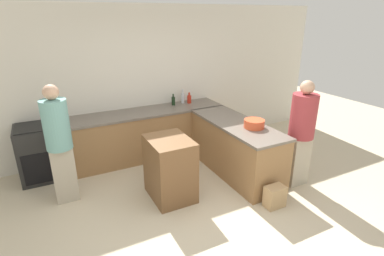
# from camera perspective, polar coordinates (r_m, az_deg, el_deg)

# --- Properties ---
(ground_plane) EXTENTS (14.00, 14.00, 0.00)m
(ground_plane) POSITION_cam_1_polar(r_m,az_deg,el_deg) (4.09, 2.55, -17.02)
(ground_plane) COLOR beige
(wall_back) EXTENTS (8.00, 0.06, 2.70)m
(wall_back) POSITION_cam_1_polar(r_m,az_deg,el_deg) (5.67, -9.97, 8.67)
(wall_back) COLOR silver
(wall_back) RESTS_ON ground_plane
(counter_back) EXTENTS (2.84, 0.67, 0.89)m
(counter_back) POSITION_cam_1_polar(r_m,az_deg,el_deg) (5.61, -8.32, -1.05)
(counter_back) COLOR olive
(counter_back) RESTS_ON ground_plane
(counter_peninsula) EXTENTS (0.69, 1.90, 0.89)m
(counter_peninsula) POSITION_cam_1_polar(r_m,az_deg,el_deg) (5.02, 8.24, -3.71)
(counter_peninsula) COLOR olive
(counter_peninsula) RESTS_ON ground_plane
(range_oven) EXTENTS (0.71, 0.62, 0.90)m
(range_oven) POSITION_cam_1_polar(r_m,az_deg,el_deg) (5.38, -26.59, -4.08)
(range_oven) COLOR black
(range_oven) RESTS_ON ground_plane
(island_table) EXTENTS (0.56, 0.72, 0.90)m
(island_table) POSITION_cam_1_polar(r_m,az_deg,el_deg) (4.32, -4.23, -7.70)
(island_table) COLOR brown
(island_table) RESTS_ON ground_plane
(mixing_bowl) EXTENTS (0.31, 0.31, 0.13)m
(mixing_bowl) POSITION_cam_1_polar(r_m,az_deg,el_deg) (4.66, 11.76, 0.81)
(mixing_bowl) COLOR #DB512D
(mixing_bowl) RESTS_ON counter_peninsula
(wine_bottle_dark) EXTENTS (0.07, 0.07, 0.21)m
(wine_bottle_dark) POSITION_cam_1_polar(r_m,az_deg,el_deg) (5.75, -3.57, 5.22)
(wine_bottle_dark) COLOR black
(wine_bottle_dark) RESTS_ON counter_back
(hot_sauce_bottle) EXTENTS (0.08, 0.08, 0.21)m
(hot_sauce_bottle) POSITION_cam_1_polar(r_m,az_deg,el_deg) (5.88, -0.54, 5.56)
(hot_sauce_bottle) COLOR red
(hot_sauce_bottle) RESTS_ON counter_back
(vinegar_bottle_clear) EXTENTS (0.06, 0.06, 0.27)m
(vinegar_bottle_clear) POSITION_cam_1_polar(r_m,az_deg,el_deg) (5.88, -1.76, 5.81)
(vinegar_bottle_clear) COLOR silver
(vinegar_bottle_clear) RESTS_ON counter_back
(person_by_range) EXTENTS (0.34, 0.34, 1.69)m
(person_by_range) POSITION_cam_1_polar(r_m,az_deg,el_deg) (4.40, -24.00, -2.28)
(person_by_range) COLOR #ADA38E
(person_by_range) RESTS_ON ground_plane
(person_at_peninsula) EXTENTS (0.37, 0.37, 1.65)m
(person_at_peninsula) POSITION_cam_1_polar(r_m,az_deg,el_deg) (4.74, 20.10, -0.54)
(person_at_peninsula) COLOR #ADA38E
(person_at_peninsula) RESTS_ON ground_plane
(paper_bag) EXTENTS (0.28, 0.18, 0.31)m
(paper_bag) POSITION_cam_1_polar(r_m,az_deg,el_deg) (4.39, 15.48, -12.47)
(paper_bag) COLOR tan
(paper_bag) RESTS_ON ground_plane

